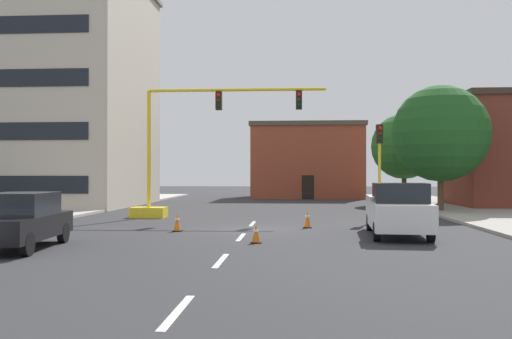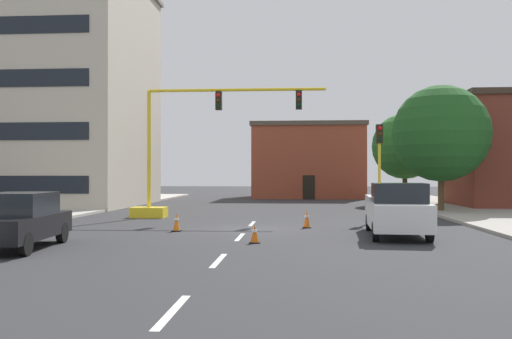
# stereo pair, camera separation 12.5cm
# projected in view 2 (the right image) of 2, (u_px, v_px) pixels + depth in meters

# --- Properties ---
(ground_plane) EXTENTS (160.00, 160.00, 0.00)m
(ground_plane) POSITION_uv_depth(u_px,v_px,m) (247.00, 229.00, 23.30)
(ground_plane) COLOR #2D2D30
(sidewalk_left) EXTENTS (6.00, 56.00, 0.14)m
(sidewalk_left) POSITION_uv_depth(u_px,v_px,m) (44.00, 213.00, 32.22)
(sidewalk_left) COLOR #B2ADA3
(sidewalk_left) RESTS_ON ground_plane
(sidewalk_right) EXTENTS (6.00, 56.00, 0.14)m
(sidewalk_right) POSITION_uv_depth(u_px,v_px,m) (489.00, 215.00, 30.34)
(sidewalk_right) COLOR #9E998E
(sidewalk_right) RESTS_ON ground_plane
(lane_stripe_seg_0) EXTENTS (0.16, 2.40, 0.01)m
(lane_stripe_seg_0) POSITION_uv_depth(u_px,v_px,m) (172.00, 311.00, 9.34)
(lane_stripe_seg_0) COLOR silver
(lane_stripe_seg_0) RESTS_ON ground_plane
(lane_stripe_seg_1) EXTENTS (0.16, 2.40, 0.01)m
(lane_stripe_seg_1) POSITION_uv_depth(u_px,v_px,m) (219.00, 260.00, 14.82)
(lane_stripe_seg_1) COLOR silver
(lane_stripe_seg_1) RESTS_ON ground_plane
(lane_stripe_seg_2) EXTENTS (0.16, 2.40, 0.01)m
(lane_stripe_seg_2) POSITION_uv_depth(u_px,v_px,m) (240.00, 237.00, 20.31)
(lane_stripe_seg_2) COLOR silver
(lane_stripe_seg_2) RESTS_ON ground_plane
(lane_stripe_seg_3) EXTENTS (0.16, 2.40, 0.01)m
(lane_stripe_seg_3) POSITION_uv_depth(u_px,v_px,m) (252.00, 224.00, 25.79)
(lane_stripe_seg_3) COLOR silver
(lane_stripe_seg_3) RESTS_ON ground_plane
(building_tall_left) EXTENTS (13.54, 13.62, 16.87)m
(building_tall_left) POSITION_uv_depth(u_px,v_px,m) (52.00, 92.00, 41.12)
(building_tall_left) COLOR beige
(building_tall_left) RESTS_ON ground_plane
(building_brick_center) EXTENTS (10.84, 8.70, 7.19)m
(building_brick_center) POSITION_uv_depth(u_px,v_px,m) (308.00, 161.00, 54.67)
(building_brick_center) COLOR brown
(building_brick_center) RESTS_ON ground_plane
(traffic_signal_gantry) EXTENTS (10.27, 1.20, 6.83)m
(traffic_signal_gantry) POSITION_uv_depth(u_px,v_px,m) (174.00, 174.00, 29.36)
(traffic_signal_gantry) COLOR yellow
(traffic_signal_gantry) RESTS_ON ground_plane
(traffic_light_pole_right) EXTENTS (0.32, 0.47, 4.80)m
(traffic_light_pole_right) POSITION_uv_depth(u_px,v_px,m) (379.00, 150.00, 27.74)
(traffic_light_pole_right) COLOR yellow
(traffic_light_pole_right) RESTS_ON ground_plane
(tree_right_far) EXTENTS (4.97, 4.97, 6.90)m
(tree_right_far) POSITION_uv_depth(u_px,v_px,m) (405.00, 146.00, 42.03)
(tree_right_far) COLOR #4C3823
(tree_right_far) RESTS_ON ground_plane
(tree_right_mid) EXTENTS (5.78, 5.78, 7.64)m
(tree_right_mid) POSITION_uv_depth(u_px,v_px,m) (441.00, 134.00, 33.17)
(tree_right_mid) COLOR #4C3823
(tree_right_mid) RESTS_ON ground_plane
(pickup_truck_white) EXTENTS (2.35, 5.52, 1.99)m
(pickup_truck_white) POSITION_uv_depth(u_px,v_px,m) (396.00, 210.00, 20.63)
(pickup_truck_white) COLOR white
(pickup_truck_white) RESTS_ON ground_plane
(sedan_black_near_left) EXTENTS (2.22, 4.64, 1.74)m
(sedan_black_near_left) POSITION_uv_depth(u_px,v_px,m) (19.00, 220.00, 17.15)
(sedan_black_near_left) COLOR black
(sedan_black_near_left) RESTS_ON ground_plane
(traffic_cone_roadside_a) EXTENTS (0.36, 0.36, 0.64)m
(traffic_cone_roadside_a) POSITION_uv_depth(u_px,v_px,m) (255.00, 234.00, 18.56)
(traffic_cone_roadside_a) COLOR black
(traffic_cone_roadside_a) RESTS_ON ground_plane
(traffic_cone_roadside_b) EXTENTS (0.36, 0.36, 0.76)m
(traffic_cone_roadside_b) POSITION_uv_depth(u_px,v_px,m) (177.00, 222.00, 22.35)
(traffic_cone_roadside_b) COLOR black
(traffic_cone_roadside_b) RESTS_ON ground_plane
(traffic_cone_roadside_c) EXTENTS (0.36, 0.36, 0.77)m
(traffic_cone_roadside_c) POSITION_uv_depth(u_px,v_px,m) (307.00, 219.00, 23.77)
(traffic_cone_roadside_c) COLOR black
(traffic_cone_roadside_c) RESTS_ON ground_plane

